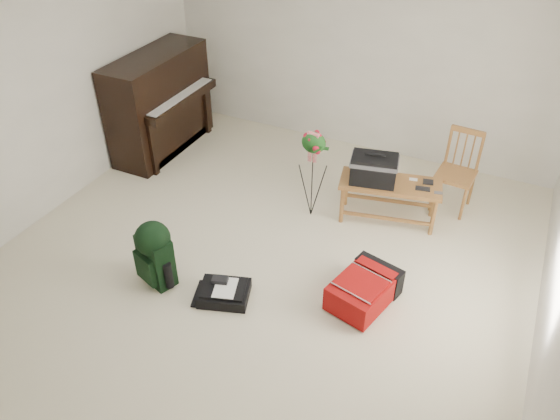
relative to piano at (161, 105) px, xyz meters
The scene contains 11 objects.
floor 2.77m from the piano, 36.20° to the right, with size 5.00×5.50×0.01m, color beige.
ceiling 3.31m from the piano, 36.20° to the right, with size 5.00×5.50×0.01m, color white.
wall_back 2.55m from the piano, 27.74° to the left, with size 5.00×0.04×2.50m, color silver.
wall_left 1.76m from the piano, 101.09° to the right, with size 0.04×5.50×2.50m, color silver.
piano is the anchor object (origin of this frame).
bench 2.96m from the piano, ahead, with size 1.11×0.63×0.81m.
dining_chair 3.66m from the piano, ahead, with size 0.42×0.42×0.90m.
red_suitcase 3.61m from the piano, 24.97° to the right, with size 0.57×0.74×0.28m.
black_duffel 2.99m from the piano, 44.40° to the right, with size 0.53×0.48×0.19m.
green_backpack 2.58m from the piano, 56.12° to the right, with size 0.38×0.36×0.67m.
flower_stand 2.37m from the piano, 13.26° to the right, with size 0.37×0.37×1.04m.
Camera 1 is at (1.91, -3.43, 3.58)m, focal length 35.00 mm.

